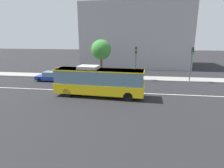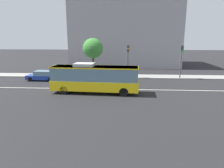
{
  "view_description": "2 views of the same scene",
  "coord_description": "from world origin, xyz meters",
  "px_view_note": "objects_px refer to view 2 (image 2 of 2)",
  "views": [
    {
      "loc": [
        7.38,
        -21.16,
        6.51
      ],
      "look_at": [
        4.62,
        -1.67,
        1.46
      ],
      "focal_mm": 29.16,
      "sensor_mm": 36.0,
      "label": 1
    },
    {
      "loc": [
        6.5,
        -24.01,
        6.36
      ],
      "look_at": [
        5.22,
        -2.96,
        1.37
      ],
      "focal_mm": 31.91,
      "sensor_mm": 36.0,
      "label": 2
    }
  ],
  "objects_px": {
    "sedan_blue": "(43,76)",
    "traffic_light_near_corner": "(128,56)",
    "transit_bus": "(95,78)",
    "street_tree_kerbside_left": "(93,49)",
    "traffic_light_mid_block": "(182,56)"
  },
  "relations": [
    {
      "from": "sedan_blue",
      "to": "traffic_light_near_corner",
      "type": "height_order",
      "value": "traffic_light_near_corner"
    },
    {
      "from": "transit_bus",
      "to": "traffic_light_near_corner",
      "type": "relative_size",
      "value": 1.95
    },
    {
      "from": "transit_bus",
      "to": "street_tree_kerbside_left",
      "type": "distance_m",
      "value": 10.7
    },
    {
      "from": "traffic_light_mid_block",
      "to": "street_tree_kerbside_left",
      "type": "bearing_deg",
      "value": -91.07
    },
    {
      "from": "transit_bus",
      "to": "sedan_blue",
      "type": "bearing_deg",
      "value": 147.81
    },
    {
      "from": "sedan_blue",
      "to": "street_tree_kerbside_left",
      "type": "distance_m",
      "value": 8.91
    },
    {
      "from": "transit_bus",
      "to": "traffic_light_mid_block",
      "type": "distance_m",
      "value": 14.94
    },
    {
      "from": "transit_bus",
      "to": "sedan_blue",
      "type": "height_order",
      "value": "transit_bus"
    },
    {
      "from": "traffic_light_near_corner",
      "to": "traffic_light_mid_block",
      "type": "height_order",
      "value": "same"
    },
    {
      "from": "traffic_light_near_corner",
      "to": "traffic_light_mid_block",
      "type": "bearing_deg",
      "value": 86.61
    },
    {
      "from": "sedan_blue",
      "to": "street_tree_kerbside_left",
      "type": "bearing_deg",
      "value": -149.93
    },
    {
      "from": "transit_bus",
      "to": "traffic_light_mid_block",
      "type": "bearing_deg",
      "value": 39.0
    },
    {
      "from": "traffic_light_near_corner",
      "to": "traffic_light_mid_block",
      "type": "xyz_separation_m",
      "value": [
        8.14,
        -0.12,
        0.0
      ]
    },
    {
      "from": "sedan_blue",
      "to": "street_tree_kerbside_left",
      "type": "relative_size",
      "value": 0.73
    },
    {
      "from": "sedan_blue",
      "to": "traffic_light_mid_block",
      "type": "relative_size",
      "value": 0.87
    }
  ]
}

